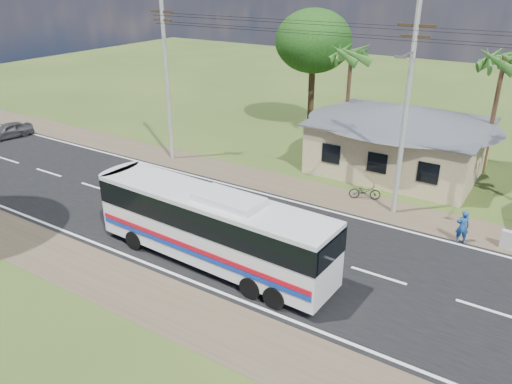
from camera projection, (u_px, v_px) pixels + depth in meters
ground at (288, 248)px, 23.89m from camera, size 120.00×120.00×0.00m
road at (288, 247)px, 23.89m from camera, size 120.00×16.00×0.03m
house at (400, 131)px, 32.34m from camera, size 12.40×10.00×5.00m
utility_poles at (399, 108)px, 25.23m from camera, size 32.80×2.22×11.00m
palm_mid at (504, 61)px, 29.97m from camera, size 2.80×2.80×8.20m
palm_far at (351, 55)px, 35.47m from camera, size 2.80×2.80×7.70m
tree_behind_house at (314, 41)px, 38.80m from camera, size 6.00×6.00×9.61m
coach_bus at (212, 223)px, 21.76m from camera, size 11.73×2.95×3.61m
motorcycle at (365, 191)px, 28.83m from camera, size 1.90×1.29×0.95m
person at (462, 227)px, 24.03m from camera, size 0.74×0.63×1.71m
small_car at (9, 130)px, 39.40m from camera, size 2.16×3.80×1.22m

